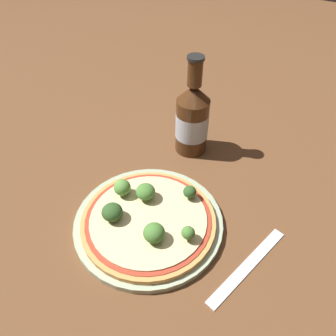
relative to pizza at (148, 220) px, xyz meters
name	(u,v)px	position (x,y,z in m)	size (l,w,h in m)	color
ground_plane	(149,218)	(-0.01, 0.02, -0.02)	(3.00, 3.00, 0.00)	brown
plate	(149,222)	(0.00, 0.00, -0.01)	(0.26, 0.26, 0.01)	#A3B293
pizza	(148,220)	(0.00, 0.00, 0.00)	(0.23, 0.23, 0.01)	tan
broccoli_floret_0	(154,233)	(0.03, -0.03, 0.02)	(0.04, 0.04, 0.03)	#7A9E5B
broccoli_floret_1	(122,187)	(-0.07, 0.02, 0.03)	(0.03, 0.03, 0.03)	#7A9E5B
broccoli_floret_2	(112,212)	(-0.05, -0.03, 0.02)	(0.04, 0.04, 0.03)	#7A9E5B
broccoli_floret_3	(190,192)	(0.04, 0.08, 0.02)	(0.02, 0.02, 0.03)	#7A9E5B
broccoli_floret_4	(146,192)	(-0.03, 0.03, 0.02)	(0.03, 0.03, 0.03)	#7A9E5B
broccoli_floret_5	(188,233)	(0.08, 0.00, 0.02)	(0.02, 0.02, 0.03)	#7A9E5B
beer_bottle	(192,119)	(-0.04, 0.23, 0.06)	(0.07, 0.07, 0.22)	#472814
fork	(247,266)	(0.18, 0.01, -0.02)	(0.07, 0.19, 0.00)	silver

